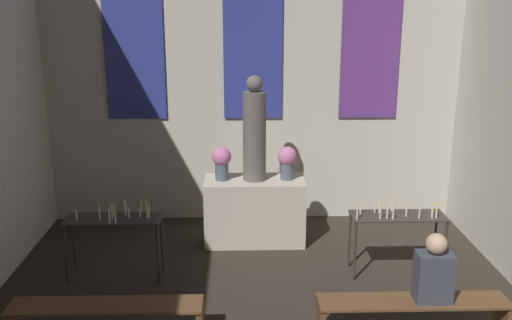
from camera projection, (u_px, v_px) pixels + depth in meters
name	position (u px, v px, depth m)	size (l,w,h in m)	color
wall_back	(253.00, 55.00, 8.49)	(6.46, 0.16, 5.07)	beige
altar	(254.00, 210.00, 8.11)	(1.40, 0.66, 0.93)	#BCB29E
statue	(254.00, 132.00, 7.80)	(0.32, 0.32, 1.46)	#5B5651
flower_vase_left	(222.00, 161.00, 7.90)	(0.27, 0.27, 0.47)	#4C5666
flower_vase_right	(287.00, 161.00, 7.92)	(0.27, 0.27, 0.47)	#4C5666
candle_rack_left	(114.00, 226.00, 6.99)	(1.17, 0.42, 0.98)	#332D28
candle_rack_right	(397.00, 223.00, 7.08)	(1.17, 0.42, 0.99)	#332D28
pew_back_left	(106.00, 315.00, 5.71)	(1.93, 0.36, 0.43)	brown
pew_back_right	(413.00, 310.00, 5.79)	(1.93, 0.36, 0.43)	brown
person_seated	(434.00, 271.00, 5.67)	(0.36, 0.24, 0.72)	#383D47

